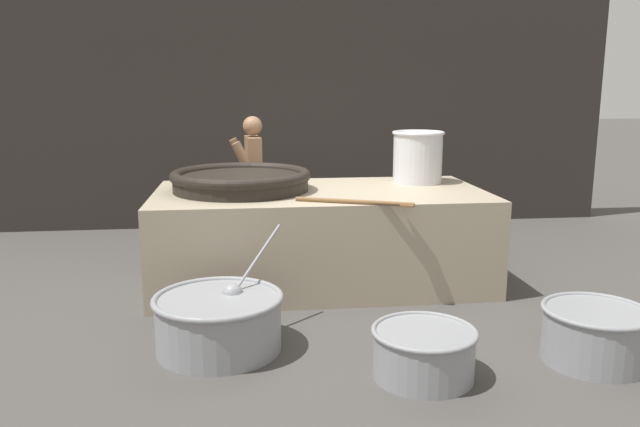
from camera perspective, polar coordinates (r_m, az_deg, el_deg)
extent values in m
plane|color=#474442|center=(6.56, 0.00, -6.14)|extent=(60.00, 60.00, 0.00)
cube|color=#2D2826|center=(9.05, -2.14, 9.85)|extent=(9.10, 0.24, 3.44)
cube|color=tan|center=(6.43, 0.00, -2.08)|extent=(3.33, 1.72, 0.96)
cylinder|color=black|center=(6.37, -7.23, 2.79)|extent=(1.36, 1.36, 0.16)
torus|color=black|center=(6.36, -7.25, 3.48)|extent=(1.42, 1.42, 0.11)
cylinder|color=silver|center=(6.91, 8.92, 5.04)|extent=(0.53, 0.53, 0.54)
torus|color=silver|center=(6.88, 8.99, 7.29)|extent=(0.57, 0.57, 0.04)
cylinder|color=brown|center=(5.62, 3.10, 1.09)|extent=(1.02, 0.46, 0.04)
cube|color=brown|center=(5.54, 8.00, 0.73)|extent=(0.15, 0.14, 0.02)
cylinder|color=#8C6647|center=(7.50, -5.93, -0.72)|extent=(0.12, 0.12, 0.81)
cylinder|color=#8C6647|center=(7.68, -6.07, -0.44)|extent=(0.12, 0.12, 0.81)
cube|color=#4C663F|center=(7.56, -6.03, 0.62)|extent=(0.22, 0.26, 0.53)
cube|color=#8C6647|center=(7.47, -6.11, 4.71)|extent=(0.20, 0.51, 0.60)
cylinder|color=#8C6647|center=(7.22, -6.71, 4.44)|extent=(0.34, 0.13, 0.55)
cylinder|color=#8C6647|center=(7.71, -7.06, 4.88)|extent=(0.34, 0.13, 0.55)
sphere|color=#8C6647|center=(7.44, -6.19, 7.97)|extent=(0.23, 0.23, 0.23)
cylinder|color=gray|center=(4.92, -9.23, -9.93)|extent=(0.96, 0.96, 0.42)
torus|color=gray|center=(4.84, -9.31, -7.64)|extent=(1.00, 1.00, 0.05)
cylinder|color=tan|center=(4.88, -9.27, -8.91)|extent=(0.84, 0.84, 0.10)
sphere|color=gray|center=(4.97, -8.00, -7.34)|extent=(0.17, 0.17, 0.17)
cylinder|color=gray|center=(5.13, -5.78, -4.10)|extent=(0.43, 0.51, 0.46)
cylinder|color=gray|center=(4.51, 9.45, -12.56)|extent=(0.70, 0.70, 0.34)
torus|color=gray|center=(4.44, 9.52, -10.59)|extent=(0.74, 0.74, 0.04)
cylinder|color=#6B9347|center=(4.48, 9.48, -11.68)|extent=(0.62, 0.62, 0.08)
cylinder|color=gray|center=(5.08, 23.83, -10.21)|extent=(0.75, 0.75, 0.39)
torus|color=gray|center=(5.02, 24.01, -8.11)|extent=(0.78, 0.78, 0.04)
cylinder|color=orange|center=(5.05, 23.91, -9.27)|extent=(0.66, 0.66, 0.10)
cylinder|color=orange|center=(4.92, 22.64, -8.85)|extent=(0.07, 0.05, 0.04)
cylinder|color=orange|center=(5.04, 22.38, -8.39)|extent=(0.07, 0.06, 0.03)
cylinder|color=orange|center=(5.06, 24.27, -8.50)|extent=(0.05, 0.05, 0.03)
cylinder|color=orange|center=(5.02, 24.63, -8.62)|extent=(0.04, 0.06, 0.04)
cylinder|color=orange|center=(4.95, 23.76, -8.82)|extent=(0.05, 0.04, 0.04)
cylinder|color=orange|center=(4.94, 23.27, -8.85)|extent=(0.06, 0.06, 0.04)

